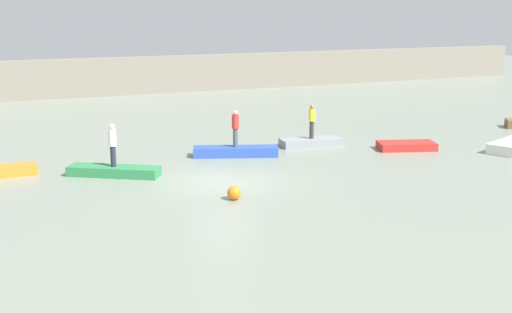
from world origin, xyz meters
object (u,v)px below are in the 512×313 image
object	(u,v)px
rowboat_green	(114,171)
rowboat_red	(406,146)
person_white_shirt	(113,143)
mooring_buoy	(234,193)
rowboat_grey	(311,142)
person_hiviz_shirt	(312,120)
rowboat_blue	(236,151)
person_red_shirt	(235,127)

from	to	relation	value
rowboat_green	rowboat_red	world-z (taller)	rowboat_green
person_white_shirt	mooring_buoy	xyz separation A→B (m)	(3.23, -5.18, -1.14)
rowboat_grey	rowboat_red	distance (m)	4.62
rowboat_red	person_white_shirt	bearing A→B (deg)	-163.98
person_hiviz_shirt	rowboat_grey	bearing A→B (deg)	-135.00
mooring_buoy	rowboat_green	bearing A→B (deg)	121.93
rowboat_green	rowboat_grey	size ratio (longest dim) A/B	1.22
rowboat_grey	person_white_shirt	xyz separation A→B (m)	(-10.28, -2.09, 1.21)
rowboat_blue	rowboat_grey	bearing A→B (deg)	29.43
rowboat_red	rowboat_blue	bearing A→B (deg)	-175.25
rowboat_green	person_hiviz_shirt	size ratio (longest dim) A/B	2.23
person_white_shirt	rowboat_blue	bearing A→B (deg)	13.23
rowboat_green	rowboat_blue	xyz separation A→B (m)	(5.93, 1.39, 0.02)
rowboat_blue	rowboat_red	world-z (taller)	rowboat_blue
rowboat_red	person_hiviz_shirt	bearing A→B (deg)	163.21
rowboat_grey	rowboat_blue	bearing A→B (deg)	-163.87
rowboat_grey	person_red_shirt	world-z (taller)	person_red_shirt
person_hiviz_shirt	mooring_buoy	distance (m)	10.18
person_hiviz_shirt	rowboat_blue	bearing A→B (deg)	-170.92
rowboat_blue	mooring_buoy	xyz separation A→B (m)	(-2.71, -6.57, 0.03)
rowboat_red	person_red_shirt	size ratio (longest dim) A/B	1.59
rowboat_blue	rowboat_red	bearing A→B (deg)	6.78
rowboat_blue	person_hiviz_shirt	bearing A→B (deg)	29.43
person_white_shirt	person_red_shirt	bearing A→B (deg)	13.23
rowboat_grey	rowboat_red	bearing A→B (deg)	-28.06
person_hiviz_shirt	person_white_shirt	bearing A→B (deg)	-168.51
rowboat_blue	person_hiviz_shirt	size ratio (longest dim) A/B	2.30
rowboat_blue	rowboat_green	bearing A→B (deg)	-146.41
rowboat_blue	rowboat_grey	world-z (taller)	rowboat_blue
person_white_shirt	rowboat_grey	bearing A→B (deg)	11.49
rowboat_green	person_red_shirt	world-z (taller)	person_red_shirt
rowboat_blue	person_red_shirt	distance (m)	1.17
person_hiviz_shirt	rowboat_green	bearing A→B (deg)	-168.51
rowboat_blue	person_red_shirt	xyz separation A→B (m)	(0.00, 0.00, 1.17)
rowboat_green	person_hiviz_shirt	bearing A→B (deg)	44.34
rowboat_blue	person_white_shirt	size ratio (longest dim) A/B	2.19
rowboat_grey	rowboat_green	bearing A→B (deg)	-161.46
rowboat_grey	mooring_buoy	world-z (taller)	mooring_buoy
rowboat_grey	person_hiviz_shirt	xyz separation A→B (m)	(0.00, 0.00, 1.13)
person_red_shirt	rowboat_blue	bearing A→B (deg)	0.00
person_hiviz_shirt	mooring_buoy	xyz separation A→B (m)	(-7.05, -7.27, -1.06)
rowboat_red	person_hiviz_shirt	xyz separation A→B (m)	(-3.78, 2.66, 1.12)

